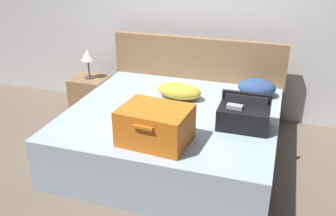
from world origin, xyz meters
TOP-DOWN VIEW (x-y plane):
  - ground_plane at (0.00, 0.00)m, footprint 12.00×12.00m
  - back_wall at (0.00, 1.65)m, footprint 8.00×0.10m
  - bed at (0.00, 0.40)m, footprint 2.02×1.88m
  - headboard at (0.00, 1.38)m, footprint 2.06×0.08m
  - hard_case_large at (0.04, -0.21)m, footprint 0.60×0.48m
  - hard_case_medium at (0.70, 0.28)m, footprint 0.45×0.32m
  - pillow_near_headboard at (0.74, 1.07)m, footprint 0.40×0.29m
  - pillow_center_head at (-0.03, 0.74)m, footprint 0.50×0.29m
  - nightstand at (-1.29, 1.09)m, footprint 0.44×0.40m
  - table_lamp at (-1.29, 1.09)m, footprint 0.16×0.16m

SIDE VIEW (x-z plane):
  - ground_plane at x=0.00m, z-range 0.00..0.00m
  - nightstand at x=-1.29m, z-range 0.00..0.47m
  - bed at x=0.00m, z-range 0.00..0.51m
  - headboard at x=0.00m, z-range 0.00..1.01m
  - pillow_center_head at x=-0.03m, z-range 0.51..0.68m
  - pillow_near_headboard at x=0.74m, z-range 0.51..0.69m
  - hard_case_medium at x=0.70m, z-range 0.48..0.76m
  - hard_case_large at x=0.04m, z-range 0.51..0.81m
  - table_lamp at x=-1.29m, z-range 0.57..0.93m
  - back_wall at x=0.00m, z-range 0.00..2.60m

